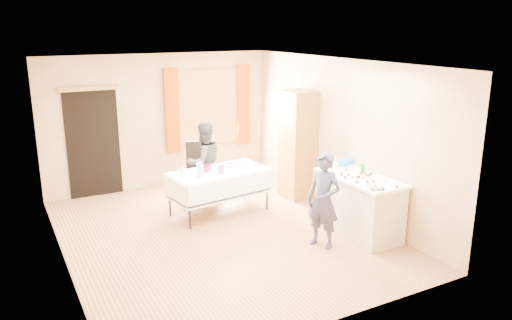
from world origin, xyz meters
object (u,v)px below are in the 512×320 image
counter (359,205)px  girl (323,200)px  woman (204,162)px  cabinet (298,145)px  chair (200,181)px  party_table (219,188)px

counter → girl: 0.81m
woman → cabinet: bearing=151.5°
counter → chair: bearing=118.9°
woman → girl: bearing=97.6°
cabinet → woman: bearing=160.4°
cabinet → woman: cabinet is taller
counter → girl: (-0.76, -0.12, 0.25)m
cabinet → chair: (-1.60, 0.85, -0.69)m
counter → chair: chair is taller
cabinet → counter: (-0.10, -1.88, -0.54)m
girl → counter: bearing=74.3°
cabinet → girl: cabinet is taller
chair → woman: 0.50m
cabinet → girl: size_ratio=1.42×
cabinet → party_table: (-1.63, -0.09, -0.55)m
girl → woman: (-0.76, 2.58, 0.03)m
counter → girl: girl is taller
counter → woman: 2.91m
party_table → cabinet: bearing=-4.4°
chair → girl: size_ratio=0.74×
cabinet → counter: bearing=-93.0°
cabinet → woman: (-1.62, 0.58, -0.26)m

